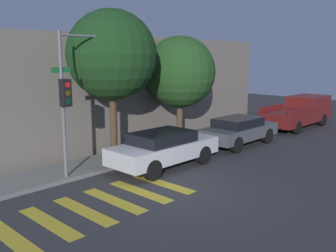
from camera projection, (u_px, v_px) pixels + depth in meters
name	position (u px, v px, depth m)	size (l,w,h in m)	color
ground_plane	(179.00, 190.00, 12.02)	(60.00, 60.00, 0.00)	#333335
sidewalk	(101.00, 163.00, 14.85)	(26.00, 1.97, 0.14)	slate
building_row	(42.00, 92.00, 17.37)	(26.00, 6.00, 5.18)	slate
crosswalk	(84.00, 211.00, 10.38)	(6.73, 2.60, 0.00)	gold
traffic_light_pole	(74.00, 82.00, 12.57)	(2.21, 0.56, 5.07)	slate
sedan_near_corner	(164.00, 148.00, 14.34)	(4.54, 1.84, 1.42)	silver
sedan_middle	(239.00, 130.00, 18.03)	(4.42, 1.82, 1.36)	#4C5156
pickup_truck	(300.00, 112.00, 22.76)	(5.79, 2.02, 1.83)	maroon
tree_near_corner	(112.00, 55.00, 14.72)	(3.56, 3.56, 6.08)	#4C3823
tree_midblock	(180.00, 72.00, 17.75)	(3.39, 3.39, 5.21)	brown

